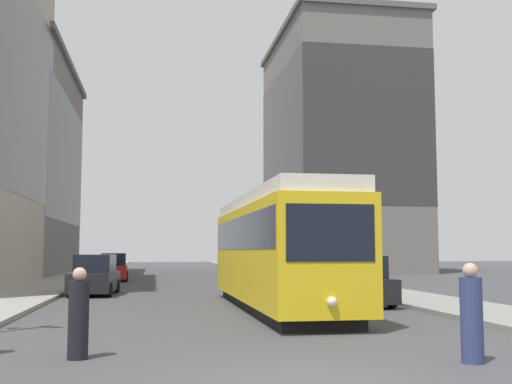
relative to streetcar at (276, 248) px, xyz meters
name	(u,v)px	position (x,y,z in m)	size (l,w,h in m)	color
ground_plane	(308,382)	(-1.79, -11.82, -2.10)	(200.00, 200.00, 0.00)	#424244
sidewalk_left	(79,276)	(-9.77, 28.18, -2.03)	(3.33, 120.00, 0.15)	gray
sidewalk_right	(285,275)	(6.19, 28.18, -2.03)	(3.33, 120.00, 0.15)	gray
streetcar	(276,248)	(0.00, 0.00, 0.00)	(2.73, 13.66, 3.89)	black
transit_bus	(275,251)	(3.17, 16.86, -0.15)	(2.63, 11.46, 3.45)	black
parked_car_left_near	(113,268)	(-6.80, 21.47, -1.26)	(2.00, 4.55, 1.82)	black
parked_car_left_mid	(95,276)	(-6.80, 8.26, -1.26)	(2.08, 4.65, 1.82)	black
parked_car_right_far	(356,282)	(3.23, 1.11, -1.26)	(1.92, 4.28, 1.82)	black
pedestrian_crossing_near	(79,316)	(-5.52, -9.14, -1.31)	(0.38, 0.38, 1.70)	black
pedestrian_crossing_far	(471,316)	(1.54, -10.69, -1.27)	(0.40, 0.40, 1.79)	navy
building_right_corner	(338,149)	(13.68, 38.27, 9.94)	(12.24, 19.75, 23.40)	slate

